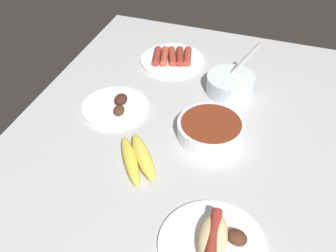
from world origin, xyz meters
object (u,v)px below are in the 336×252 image
object	(u,v)px
banana_bunch	(138,158)
plate_hotdog_assembled	(214,241)
plate_grilled_meat	(116,106)
bowl_chili	(211,128)
plate_sausages	(172,59)
bowl_coleslaw	(231,84)

from	to	relation	value
banana_bunch	plate_hotdog_assembled	xyz separation A→B (cm)	(-17.32, -24.18, -0.06)
plate_grilled_meat	bowl_chili	size ratio (longest dim) A/B	1.08
plate_grilled_meat	bowl_chili	xyz separation A→B (cm)	(-2.31, -29.38, 1.70)
plate_hotdog_assembled	bowl_chili	world-z (taller)	plate_hotdog_assembled
bowl_chili	banana_bunch	bearing A→B (deg)	137.73
plate_sausages	banana_bunch	distance (cm)	49.16
banana_bunch	plate_grilled_meat	xyz separation A→B (cm)	(18.59, 14.58, -1.04)
bowl_coleslaw	plate_grilled_meat	xyz separation A→B (cm)	(-19.26, 30.08, -2.36)
plate_hotdog_assembled	bowl_coleslaw	xyz separation A→B (cm)	(55.17, 8.68, 1.38)
bowl_chili	plate_grilled_meat	bearing A→B (deg)	85.51
plate_hotdog_assembled	bowl_chili	xyz separation A→B (cm)	(33.60, 9.38, 0.73)
plate_hotdog_assembled	bowl_chili	bearing A→B (deg)	15.60
banana_bunch	bowl_chili	xyz separation A→B (cm)	(16.28, -14.80, 0.66)
plate_sausages	bowl_coleslaw	size ratio (longest dim) A/B	1.41
plate_sausages	banana_bunch	size ratio (longest dim) A/B	1.20
plate_grilled_meat	bowl_chili	distance (cm)	29.52
plate_grilled_meat	plate_hotdog_assembled	bearing A→B (deg)	-132.81
plate_hotdog_assembled	banana_bunch	bearing A→B (deg)	54.39
banana_bunch	plate_hotdog_assembled	size ratio (longest dim) A/B	0.79
bowl_coleslaw	bowl_chili	xyz separation A→B (cm)	(-21.57, 0.70, -0.66)
bowl_coleslaw	banana_bunch	bearing A→B (deg)	157.74
bowl_coleslaw	bowl_chili	world-z (taller)	bowl_coleslaw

